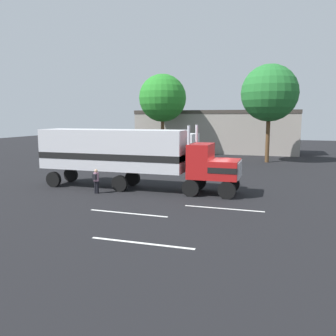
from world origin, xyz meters
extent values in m
plane|color=black|center=(0.00, 0.00, 0.00)|extent=(120.00, 120.00, 0.00)
cube|color=silver|center=(1.54, -3.50, 0.01)|extent=(4.40, 0.18, 0.01)
cube|color=silver|center=(-3.11, -5.96, 0.01)|extent=(4.40, 0.23, 0.01)
cube|color=silver|center=(-0.80, -9.82, 0.01)|extent=(4.40, 0.19, 0.01)
cube|color=#B21919|center=(1.06, -0.03, 1.70)|extent=(1.80, 2.50, 1.20)
cube|color=#B21919|center=(-0.54, -0.03, 2.20)|extent=(1.40, 2.50, 2.20)
cube|color=silver|center=(2.00, -0.03, 1.70)|extent=(0.08, 2.10, 1.08)
cube|color=black|center=(1.06, -0.03, 1.76)|extent=(1.80, 2.54, 0.36)
cylinder|color=silver|center=(-1.09, 1.07, 2.80)|extent=(0.18, 0.18, 3.40)
cylinder|color=silver|center=(-1.09, -1.13, 2.80)|extent=(0.18, 0.18, 3.40)
cube|color=silver|center=(-6.89, -0.03, 2.75)|extent=(10.50, 2.61, 2.80)
cube|color=black|center=(-6.89, -0.03, 2.33)|extent=(10.50, 2.65, 0.44)
cylinder|color=silver|center=(-0.12, 1.27, 0.95)|extent=(1.30, 0.64, 0.64)
cylinder|color=black|center=(1.36, 1.07, 0.55)|extent=(1.10, 0.30, 1.10)
cylinder|color=black|center=(1.36, -1.13, 0.55)|extent=(1.10, 0.30, 1.10)
cylinder|color=black|center=(-0.94, 1.07, 0.55)|extent=(1.10, 0.30, 1.10)
cylinder|color=black|center=(-0.94, -1.13, 0.55)|extent=(1.10, 0.30, 1.10)
cylinder|color=black|center=(-5.89, 1.07, 0.55)|extent=(1.10, 0.30, 1.10)
cylinder|color=black|center=(-5.89, -1.13, 0.55)|extent=(1.10, 0.30, 1.10)
cylinder|color=black|center=(-11.14, 1.07, 0.55)|extent=(1.10, 0.30, 1.10)
cylinder|color=black|center=(-11.14, -1.13, 0.55)|extent=(1.10, 0.30, 1.10)
cylinder|color=black|center=(-7.18, -2.11, 0.41)|extent=(0.18, 0.18, 0.82)
cylinder|color=black|center=(-7.03, -2.13, 0.41)|extent=(0.18, 0.18, 0.82)
cylinder|color=#A5728C|center=(-7.10, -2.12, 1.11)|extent=(0.34, 0.34, 0.58)
sphere|color=tan|center=(-7.10, -2.12, 1.51)|extent=(0.23, 0.23, 0.23)
cube|color=black|center=(-7.12, -2.32, 1.14)|extent=(0.27, 0.18, 0.36)
cube|color=silver|center=(-8.96, 11.56, 1.95)|extent=(11.15, 3.30, 2.90)
cube|color=black|center=(-8.96, 11.56, 2.53)|extent=(10.49, 3.30, 0.90)
cylinder|color=black|center=(-4.79, 12.40, 0.50)|extent=(1.02, 0.35, 1.00)
cylinder|color=black|center=(-4.95, 10.15, 0.50)|extent=(1.02, 0.35, 1.00)
cylinder|color=black|center=(-12.57, 12.94, 0.50)|extent=(1.02, 0.35, 1.00)
cylinder|color=black|center=(-12.73, 10.69, 0.50)|extent=(1.02, 0.35, 1.00)
cylinder|color=brown|center=(3.13, 18.07, 2.73)|extent=(0.44, 0.44, 5.46)
sphere|color=#24712E|center=(3.13, 18.07, 7.64)|extent=(6.21, 6.21, 6.21)
cylinder|color=brown|center=(-10.38, 21.56, 2.67)|extent=(0.44, 0.44, 5.34)
sphere|color=#278128|center=(-10.38, 21.56, 7.50)|extent=(6.17, 6.17, 6.17)
cube|color=#9E938C|center=(-4.39, 27.73, 2.99)|extent=(22.68, 6.01, 5.98)
cube|color=#3F3833|center=(-4.39, 27.73, 5.73)|extent=(22.78, 6.11, 0.50)
camera|label=1|loc=(4.24, -22.21, 5.00)|focal=37.16mm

